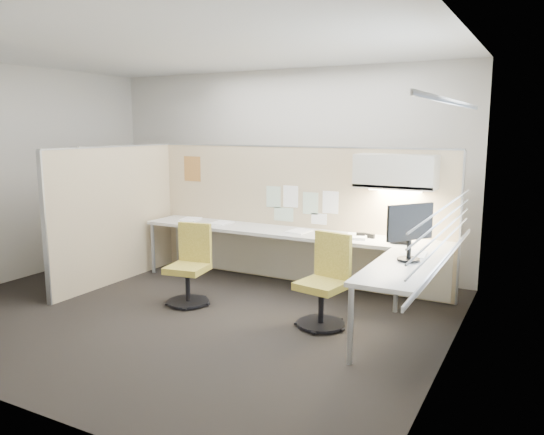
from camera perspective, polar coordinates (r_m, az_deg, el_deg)
The scene contains 25 objects.
floor at distance 6.04m, azimuth -9.04°, elevation -9.83°, with size 5.50×4.50×0.01m, color black.
ceiling at distance 5.76m, azimuth -9.82°, elevation 17.58°, with size 5.50×4.50×0.01m, color white.
wall_back at distance 7.63m, azimuth 0.90°, elevation 5.17°, with size 5.50×0.02×2.80m, color beige.
wall_left at distance 7.71m, azimuth -25.95°, elevation 4.24°, with size 0.02×4.50×2.80m, color beige.
wall_right at distance 4.62m, azimuth 18.86°, elevation 1.69°, with size 0.02×4.50×2.80m, color beige.
window_pane at distance 4.61m, azimuth 18.66°, elevation 3.56°, with size 0.01×2.80×1.30m, color #9FAAB9.
partition_back at distance 6.88m, azimuth 2.50°, elevation 0.25°, with size 4.10×0.06×1.75m, color tan.
partition_left at distance 7.15m, azimuth -16.45°, elevation 0.23°, with size 0.06×2.20×1.75m, color tan.
desk at distance 6.35m, azimuth 3.75°, elevation -3.06°, with size 4.00×2.07×0.73m.
overhead_bin at distance 6.14m, azimuth 13.18°, elevation 4.84°, with size 0.90×0.36×0.38m, color beige.
task_light_strip at distance 6.16m, azimuth 13.10°, elevation 2.90°, with size 0.60×0.06×0.02m, color #FFEABF.
pinned_papers at distance 6.79m, azimuth 3.00°, elevation 1.48°, with size 1.01×0.00×0.47m.
poster at distance 7.60m, azimuth -8.57°, elevation 5.20°, with size 0.28×0.00×0.35m, color orange.
chair_left at distance 6.16m, azimuth -8.80°, elevation -5.30°, with size 0.48×0.49×0.90m.
chair_right at distance 5.44m, azimuth 5.73°, elevation -7.12°, with size 0.51×0.52×0.93m.
monitor at distance 5.22m, azimuth 14.61°, elevation -1.15°, with size 0.34×0.44×0.55m.
phone at distance 6.07m, azimuth 13.65°, elevation -2.18°, with size 0.22×0.21×0.12m.
stapler at distance 6.26m, azimuth 10.39°, elevation -1.95°, with size 0.14×0.04×0.05m, color black.
tape_dispenser at distance 6.25m, azimuth 9.51°, elevation -1.91°, with size 0.10×0.06×0.06m, color black.
coat_hook at distance 6.73m, azimuth -20.79°, elevation 4.15°, with size 0.18×0.42×1.29m.
paper_stack_0 at distance 7.40m, azimuth -8.75°, elevation -0.22°, with size 0.23×0.30×0.03m, color white.
paper_stack_1 at distance 7.10m, azimuth -5.45°, elevation -0.59°, with size 0.23×0.30×0.02m, color white.
paper_stack_2 at distance 6.52m, azimuth 2.96°, elevation -1.49°, with size 0.23×0.30×0.02m, color white.
paper_stack_3 at distance 6.25m, azimuth 9.12°, elevation -2.02°, with size 0.23×0.30×0.03m, color white.
paper_stack_4 at distance 5.53m, azimuth 15.01°, elevation -3.85°, with size 0.23×0.30×0.02m, color white.
Camera 1 is at (3.46, -4.53, 2.00)m, focal length 35.00 mm.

